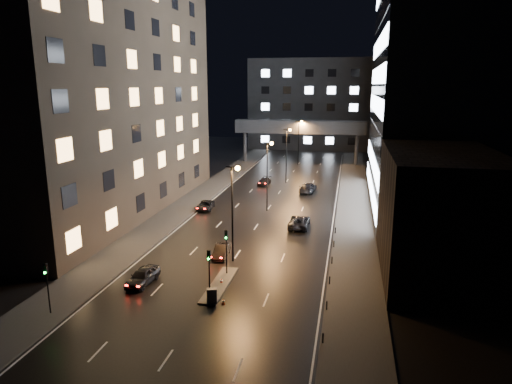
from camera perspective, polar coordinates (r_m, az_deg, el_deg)
ground at (r=78.32m, az=2.95°, el=-0.02°), size 160.00×160.00×0.00m
sidewalk_left at (r=76.45m, az=-6.93°, el=-0.38°), size 5.00×110.00×0.15m
sidewalk_right at (r=72.62m, az=12.14°, el=-1.31°), size 5.00×110.00×0.15m
building_left at (r=68.39m, az=-18.69°, el=14.28°), size 15.00×48.00×40.00m
building_right_low at (r=46.76m, az=21.83°, el=-2.58°), size 10.00×18.00×12.00m
building_right_glass at (r=72.78m, az=23.31°, el=15.79°), size 20.00×36.00×45.00m
building_far at (r=133.96m, az=6.87°, el=10.84°), size 34.00×14.00×25.00m
skybridge at (r=106.42m, az=5.49°, el=8.02°), size 30.00×3.00×10.00m
median_island at (r=42.91m, az=-4.56°, el=-11.47°), size 1.60×8.00×0.15m
traffic_signal_near at (r=43.98m, az=-3.72°, el=-6.57°), size 0.28×0.34×4.40m
traffic_signal_far at (r=39.07m, az=-5.88°, el=-9.24°), size 0.28×0.34×4.40m
traffic_signal_corner at (r=40.17m, az=-24.68°, el=-10.03°), size 0.28×0.34×4.40m
bollard_row at (r=45.41m, az=9.34°, el=-9.65°), size 0.12×25.12×0.90m
streetlight_near at (r=46.25m, az=-2.81°, el=-1.14°), size 1.45×0.50×10.15m
streetlight_mid_a at (r=65.37m, az=1.55°, el=3.14°), size 1.45×0.50×10.15m
streetlight_mid_b at (r=84.90m, az=3.94°, el=5.47°), size 1.45×0.50×10.15m
streetlight_far at (r=104.61m, az=5.44°, el=6.91°), size 1.45×0.50×10.15m
car_away_a at (r=44.12m, az=-13.98°, el=-10.17°), size 2.09×4.51×1.50m
car_away_b at (r=49.31m, az=-4.34°, el=-7.36°), size 1.69×4.07×1.31m
car_away_c at (r=67.66m, az=-6.33°, el=-1.68°), size 2.56×4.76×1.27m
car_away_d at (r=83.86m, az=1.06°, el=1.34°), size 2.12×4.56×1.29m
car_toward_a at (r=59.28m, az=5.43°, el=-3.70°), size 2.51×5.39×1.49m
car_toward_b at (r=78.63m, az=6.52°, el=0.57°), size 2.88×5.86×1.64m
utility_cabinet at (r=39.30m, az=-5.53°, el=-12.78°), size 0.94×0.69×1.27m
cone_a at (r=39.48m, az=-4.11°, el=-13.49°), size 0.38×0.38×0.50m
cone_b at (r=43.18m, az=-4.35°, el=-11.04°), size 0.38×0.38×0.51m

